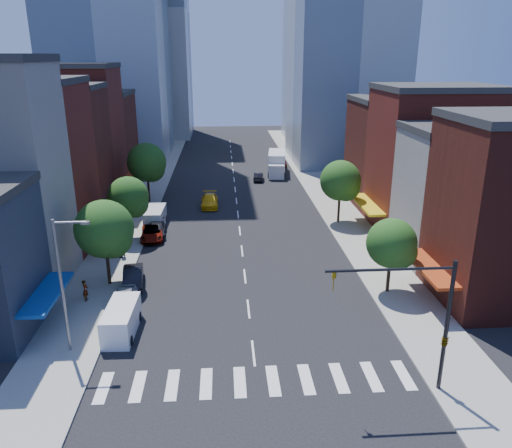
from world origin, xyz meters
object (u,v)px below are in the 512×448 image
(parked_car_third, at_px, (152,233))
(cargo_van_near, at_px, (121,321))
(parked_car_front, at_px, (124,301))
(pedestrian_far, at_px, (120,247))
(parked_car_rear, at_px, (156,230))
(traffic_car_oncoming, at_px, (258,177))
(taxi, at_px, (210,201))
(traffic_car_far, at_px, (282,163))
(box_truck, at_px, (277,164))
(parked_car_second, at_px, (133,277))
(cargo_van_far, at_px, (155,218))
(pedestrian_near, at_px, (85,290))

(parked_car_third, bearing_deg, cargo_van_near, -94.28)
(parked_car_front, xyz_separation_m, pedestrian_far, (-2.15, 10.32, 0.38))
(parked_car_rear, bearing_deg, cargo_van_near, -94.39)
(parked_car_third, relative_size, parked_car_rear, 1.04)
(traffic_car_oncoming, bearing_deg, taxi, 68.97)
(taxi, height_order, traffic_car_far, taxi)
(box_truck, bearing_deg, pedestrian_far, -111.76)
(parked_car_front, height_order, parked_car_second, parked_car_front)
(cargo_van_far, xyz_separation_m, traffic_car_far, (18.00, 30.67, -0.29))
(box_truck, height_order, pedestrian_far, box_truck)
(cargo_van_far, height_order, traffic_car_oncoming, cargo_van_far)
(parked_car_second, relative_size, pedestrian_far, 2.28)
(parked_car_second, distance_m, traffic_car_oncoming, 38.69)
(pedestrian_far, bearing_deg, pedestrian_near, 16.26)
(cargo_van_near, xyz_separation_m, traffic_car_oncoming, (12.79, 44.20, -0.37))
(cargo_van_far, height_order, box_truck, box_truck)
(taxi, height_order, box_truck, box_truck)
(taxi, relative_size, traffic_car_oncoming, 1.35)
(parked_car_second, xyz_separation_m, pedestrian_far, (-2.15, 5.98, 0.40))
(traffic_car_far, relative_size, pedestrian_far, 2.23)
(parked_car_second, distance_m, parked_car_rear, 12.20)
(cargo_van_far, height_order, taxi, cargo_van_far)
(parked_car_third, xyz_separation_m, box_truck, (16.38, 29.43, 0.99))
(parked_car_third, relative_size, cargo_van_near, 1.02)
(parked_car_front, relative_size, pedestrian_far, 2.26)
(traffic_car_oncoming, distance_m, traffic_car_far, 10.73)
(cargo_van_near, distance_m, traffic_car_far, 56.61)
(cargo_van_far, relative_size, traffic_car_oncoming, 1.29)
(parked_car_front, bearing_deg, cargo_van_far, 88.03)
(box_truck, height_order, pedestrian_near, box_truck)
(cargo_van_near, bearing_deg, cargo_van_far, 92.85)
(cargo_van_near, height_order, pedestrian_near, cargo_van_near)
(taxi, relative_size, box_truck, 0.58)
(cargo_van_near, bearing_deg, traffic_car_oncoming, 75.51)
(parked_car_third, xyz_separation_m, pedestrian_far, (-2.33, -5.18, 0.45))
(parked_car_second, bearing_deg, traffic_car_far, 61.54)
(taxi, bearing_deg, pedestrian_far, -116.24)
(parked_car_second, relative_size, box_truck, 0.50)
(parked_car_third, xyz_separation_m, cargo_van_near, (0.30, -19.02, 0.32))
(traffic_car_far, bearing_deg, cargo_van_far, 65.24)
(traffic_car_oncoming, height_order, traffic_car_far, traffic_car_far)
(parked_car_rear, bearing_deg, parked_car_front, -96.07)
(parked_car_front, bearing_deg, parked_car_second, 88.02)
(parked_car_third, height_order, pedestrian_far, pedestrian_far)
(cargo_van_near, distance_m, cargo_van_far, 23.17)
(parked_car_second, distance_m, traffic_car_far, 49.37)
(cargo_van_near, relative_size, traffic_car_far, 1.10)
(box_truck, relative_size, pedestrian_near, 5.24)
(traffic_car_far, bearing_deg, parked_car_front, 75.97)
(taxi, bearing_deg, pedestrian_near, -110.12)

